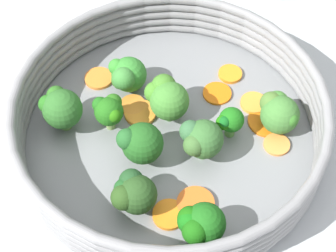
{
  "coord_description": "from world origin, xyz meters",
  "views": [
    {
      "loc": [
        -0.0,
        0.38,
        0.55
      ],
      "look_at": [
        0.0,
        0.0,
        0.03
      ],
      "focal_mm": 60.0,
      "sensor_mm": 36.0,
      "label": 1
    }
  ],
  "objects": [
    {
      "name": "carrot_slice_7",
      "position": [
        0.09,
        -0.08,
        0.02
      ],
      "size": [
        0.05,
        0.05,
        0.0
      ],
      "primitive_type": "cylinder",
      "rotation": [
        0.0,
        0.0,
        4.18
      ],
      "color": "orange",
      "rests_on": "skillet"
    },
    {
      "name": "skillet",
      "position": [
        0.0,
        0.0,
        0.01
      ],
      "size": [
        0.35,
        0.35,
        0.01
      ],
      "primitive_type": "cylinder",
      "color": "gray",
      "rests_on": "ground_plane"
    },
    {
      "name": "carrot_slice_2",
      "position": [
        -0.03,
        0.09,
        0.02
      ],
      "size": [
        0.06,
        0.06,
        0.01
      ],
      "primitive_type": "cylinder",
      "rotation": [
        0.0,
        0.0,
        2.11
      ],
      "color": "orange",
      "rests_on": "skillet"
    },
    {
      "name": "broccoli_floret_8",
      "position": [
        -0.03,
        0.03,
        0.05
      ],
      "size": [
        0.05,
        0.05,
        0.06
      ],
      "color": "#5D944D",
      "rests_on": "skillet"
    },
    {
      "name": "broccoli_floret_3",
      "position": [
        0.07,
        -0.01,
        0.04
      ],
      "size": [
        0.04,
        0.04,
        0.05
      ],
      "color": "#77954D",
      "rests_on": "skillet"
    },
    {
      "name": "carrot_slice_1",
      "position": [
        -0.08,
        -0.09,
        0.02
      ],
      "size": [
        0.04,
        0.04,
        0.0
      ],
      "primitive_type": "cylinder",
      "rotation": [
        0.0,
        0.0,
        2.04
      ],
      "color": "orange",
      "rests_on": "skillet"
    },
    {
      "name": "broccoli_floret_6",
      "position": [
        -0.07,
        0.0,
        0.04
      ],
      "size": [
        0.03,
        0.03,
        0.04
      ],
      "color": "#5C9743",
      "rests_on": "skillet"
    },
    {
      "name": "carrot_slice_3",
      "position": [
        -0.06,
        -0.06,
        0.02
      ],
      "size": [
        0.04,
        0.04,
        0.0
      ],
      "primitive_type": "cylinder",
      "rotation": [
        0.0,
        0.0,
        1.65
      ],
      "color": "orange",
      "rests_on": "skillet"
    },
    {
      "name": "broccoli_floret_5",
      "position": [
        0.03,
        0.04,
        0.05
      ],
      "size": [
        0.05,
        0.05,
        0.06
      ],
      "color": "#78A051",
      "rests_on": "skillet"
    },
    {
      "name": "broccoli_floret_1",
      "position": [
        0.05,
        -0.07,
        0.04
      ],
      "size": [
        0.05,
        0.05,
        0.05
      ],
      "color": "#6E914F",
      "rests_on": "skillet"
    },
    {
      "name": "broccoli_floret_7",
      "position": [
        0.12,
        -0.01,
        0.05
      ],
      "size": [
        0.05,
        0.05,
        0.06
      ],
      "color": "#699745",
      "rests_on": "skillet"
    },
    {
      "name": "ground_plane",
      "position": [
        0.0,
        0.0,
        0.0
      ],
      "size": [
        4.0,
        4.0,
        0.0
      ],
      "primitive_type": "plane",
      "color": "#B3B7BB"
    },
    {
      "name": "broccoli_floret_2",
      "position": [
        -0.03,
        0.13,
        0.05
      ],
      "size": [
        0.05,
        0.05,
        0.05
      ],
      "color": "#6E894F",
      "rests_on": "skillet"
    },
    {
      "name": "carrot_slice_8",
      "position": [
        -0.1,
        -0.04,
        0.02
      ],
      "size": [
        0.04,
        0.04,
        0.01
      ],
      "primitive_type": "cylinder",
      "rotation": [
        0.0,
        0.0,
        4.64
      ],
      "color": "orange",
      "rests_on": "skillet"
    },
    {
      "name": "broccoli_floret_0",
      "position": [
        -0.13,
        -0.01,
        0.04
      ],
      "size": [
        0.05,
        0.05,
        0.05
      ],
      "color": "#648C4F",
      "rests_on": "skillet"
    },
    {
      "name": "broccoli_floret_4",
      "position": [
        0.04,
        0.1,
        0.04
      ],
      "size": [
        0.05,
        0.05,
        0.05
      ],
      "color": "#6B9551",
      "rests_on": "skillet"
    },
    {
      "name": "carrot_slice_5",
      "position": [
        0.04,
        -0.04,
        0.02
      ],
      "size": [
        0.04,
        0.04,
        0.01
      ],
      "primitive_type": "cylinder",
      "rotation": [
        0.0,
        0.0,
        5.51
      ],
      "color": "orange",
      "rests_on": "skillet"
    },
    {
      "name": "carrot_slice_9",
      "position": [
        -0.12,
        0.02,
        0.02
      ],
      "size": [
        0.04,
        0.04,
        0.0
      ],
      "primitive_type": "cylinder",
      "rotation": [
        0.0,
        0.0,
        5.94
      ],
      "color": "#F29141",
      "rests_on": "skillet"
    },
    {
      "name": "skillet_rim_wall",
      "position": [
        0.0,
        0.0,
        0.05
      ],
      "size": [
        0.36,
        0.36,
        0.06
      ],
      "color": "gray",
      "rests_on": "skillet"
    },
    {
      "name": "carrot_slice_0",
      "position": [
        -0.12,
        -0.02,
        0.02
      ],
      "size": [
        0.07,
        0.07,
        0.0
      ],
      "primitive_type": "cylinder",
      "rotation": [
        0.0,
        0.0,
        4.13
      ],
      "color": "orange",
      "rests_on": "skillet"
    },
    {
      "name": "skillet_rivet_left",
      "position": [
        0.1,
        0.13,
        0.02
      ],
      "size": [
        0.01,
        0.01,
        0.01
      ],
      "primitive_type": "sphere",
      "color": "gray",
      "rests_on": "skillet"
    },
    {
      "name": "carrot_slice_4",
      "position": [
        0.04,
        -0.03,
        0.02
      ],
      "size": [
        0.05,
        0.05,
        0.01
      ],
      "primitive_type": "cylinder",
      "rotation": [
        0.0,
        0.0,
        2.08
      ],
      "color": "orange",
      "rests_on": "skillet"
    },
    {
      "name": "broccoli_floret_9",
      "position": [
        0.01,
        -0.03,
        0.05
      ],
      "size": [
        0.05,
        0.05,
        0.06
      ],
      "color": "#639253",
      "rests_on": "skillet"
    },
    {
      "name": "carrot_slice_6",
      "position": [
        0.0,
        0.11,
        0.02
      ],
      "size": [
        0.04,
        0.04,
        0.01
      ],
      "primitive_type": "cylinder",
      "rotation": [
        0.0,
        0.0,
        1.76
      ],
      "color": "orange",
      "rests_on": "skillet"
    }
  ]
}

